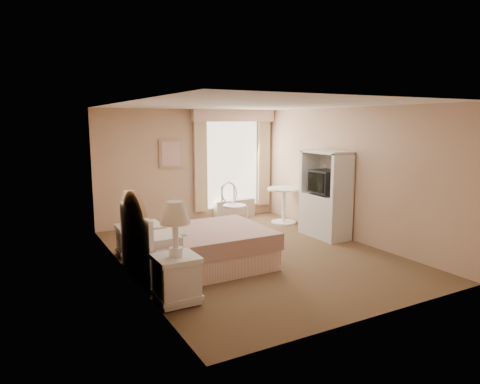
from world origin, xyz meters
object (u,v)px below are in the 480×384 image
nightstand_near (176,266)px  round_table (284,200)px  bed (196,247)px  cafe_chair (232,202)px  nightstand_far (131,232)px  armoire (325,201)px

nightstand_near → round_table: bearing=38.8°
bed → round_table: 3.41m
bed → cafe_chair: bed is taller
bed → nightstand_far: bearing=122.6°
nightstand_near → cafe_chair: bearing=51.7°
bed → round_table: bed is taller
armoire → nightstand_far: bearing=170.4°
nightstand_far → round_table: size_ratio=1.38×
nightstand_near → round_table: nightstand_near is taller
nightstand_near → nightstand_far: size_ratio=1.16×
nightstand_near → cafe_chair: nightstand_near is taller
bed → nightstand_near: size_ratio=1.63×
nightstand_far → armoire: bearing=-9.6°
bed → nightstand_far: 1.33m
bed → armoire: armoire is taller
cafe_chair → armoire: 1.92m
round_table → nightstand_far: bearing=-168.9°
cafe_chair → armoire: size_ratio=0.59×
nightstand_near → armoire: 3.98m
bed → nightstand_near: 1.29m
nightstand_near → round_table: 4.61m
bed → nightstand_far: size_ratio=1.90×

